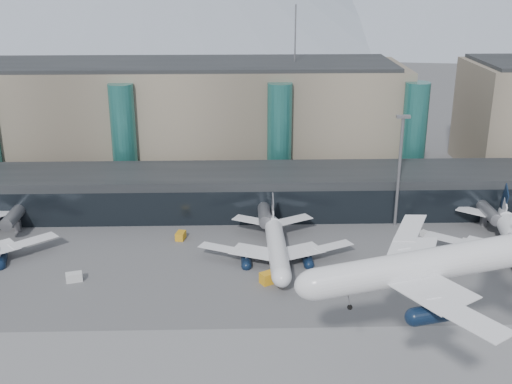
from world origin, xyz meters
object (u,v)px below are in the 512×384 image
veh_b (181,236)px  veh_g (425,234)px  hero_jet (443,256)px  jet_parked_mid (276,238)px  veh_a (74,277)px  veh_h (270,277)px  veh_d (465,243)px  veh_c (358,278)px  lightmast_mid (400,165)px

veh_b → veh_g: (53.44, -0.13, -0.21)m
hero_jet → jet_parked_mid: size_ratio=1.14×
veh_a → veh_b: size_ratio=1.05×
jet_parked_mid → veh_b: (-20.16, 9.08, -3.21)m
veh_g → veh_h: size_ratio=0.55×
veh_b → veh_h: (18.47, -20.33, 0.24)m
veh_a → veh_d: (78.92, 13.64, -0.16)m
hero_jet → veh_g: hero_jet is taller
veh_b → veh_c: veh_c is taller
hero_jet → veh_d: hero_jet is taller
hero_jet → veh_h: hero_jet is taller
veh_a → veh_c: veh_c is taller
jet_parked_mid → veh_c: (14.71, -12.25, -2.94)m
veh_c → hero_jet: bearing=-52.3°
hero_jet → veh_c: bearing=97.0°
veh_a → veh_g: veh_a is taller
veh_g → veh_h: (-34.97, -20.19, 0.45)m
jet_parked_mid → veh_b: jet_parked_mid is taller
lightmast_mid → veh_a: (-66.79, -25.41, -13.57)m
veh_b → veh_c: bearing=-109.8°
hero_jet → jet_parked_mid: (-18.98, 43.82, -16.77)m
veh_c → veh_h: (-16.41, 1.00, -0.03)m
veh_c → veh_g: bearing=78.8°
veh_d → veh_a: bearing=128.6°
veh_d → hero_jet: bearing=-175.2°
lightmast_mid → jet_parked_mid: bearing=-150.9°
hero_jet → veh_b: bearing=125.8°
lightmast_mid → veh_h: (-29.83, -26.90, -13.35)m
jet_parked_mid → veh_d: bearing=-85.0°
jet_parked_mid → veh_g: (33.27, 8.95, -3.42)m
lightmast_mid → jet_parked_mid: 33.82m
lightmast_mid → veh_h: 42.33m
veh_h → veh_b: bearing=102.0°
hero_jet → veh_c: size_ratio=9.60×
veh_b → veh_c: (34.88, -21.33, 0.27)m
veh_b → veh_g: veh_b is taller
hero_jet → veh_a: 69.87m
hero_jet → veh_h: (-20.68, 32.58, -19.74)m
jet_parked_mid → veh_g: 34.62m
veh_d → veh_c: bearing=151.1°
veh_b → veh_g: size_ratio=1.35×
veh_a → veh_d: 80.09m
veh_a → veh_h: bearing=-18.6°
lightmast_mid → veh_b: (-48.29, -6.57, -13.59)m
jet_parked_mid → veh_a: bearing=103.6°
veh_b → veh_c: size_ratio=0.73×
jet_parked_mid → hero_jet: bearing=-157.1°
jet_parked_mid → veh_d: jet_parked_mid is taller
lightmast_mid → veh_c: lightmast_mid is taller
veh_c → veh_g: veh_c is taller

